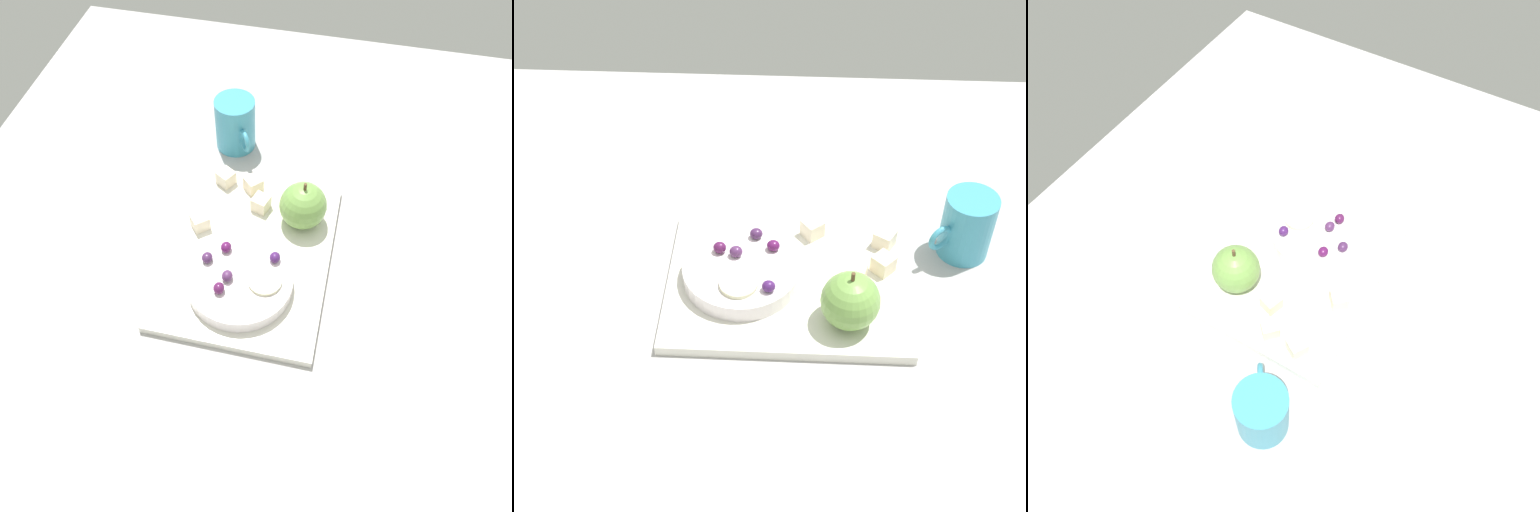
% 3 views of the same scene
% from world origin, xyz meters
% --- Properties ---
extents(table, '(1.23, 1.03, 0.04)m').
position_xyz_m(table, '(0.00, 0.00, 0.02)').
color(table, '#B4B1B1').
rests_on(table, ground).
extents(platter, '(0.33, 0.25, 0.02)m').
position_xyz_m(platter, '(-0.02, -0.02, 0.05)').
color(platter, silver).
rests_on(platter, table).
extents(serving_dish, '(0.16, 0.16, 0.03)m').
position_xyz_m(serving_dish, '(-0.08, -0.02, 0.07)').
color(serving_dish, white).
rests_on(serving_dish, platter).
extents(apple_whole, '(0.08, 0.08, 0.08)m').
position_xyz_m(apple_whole, '(0.06, -0.09, 0.10)').
color(apple_whole, '#75A84D').
rests_on(apple_whole, platter).
extents(apple_stem, '(0.01, 0.01, 0.01)m').
position_xyz_m(apple_stem, '(0.06, -0.09, 0.14)').
color(apple_stem, brown).
rests_on(apple_stem, apple_whole).
extents(cheese_cube_0, '(0.04, 0.04, 0.03)m').
position_xyz_m(cheese_cube_0, '(0.11, 0.00, 0.07)').
color(cheese_cube_0, '#F9E5C1').
rests_on(cheese_cube_0, platter).
extents(cheese_cube_1, '(0.04, 0.04, 0.03)m').
position_xyz_m(cheese_cube_1, '(0.12, 0.05, 0.07)').
color(cheese_cube_1, '#F5E5C5').
rests_on(cheese_cube_1, platter).
extents(cheese_cube_2, '(0.04, 0.04, 0.03)m').
position_xyz_m(cheese_cube_2, '(0.01, 0.07, 0.07)').
color(cheese_cube_2, '#F6E6C7').
rests_on(cheese_cube_2, platter).
extents(cheese_cube_3, '(0.03, 0.03, 0.03)m').
position_xyz_m(cheese_cube_3, '(0.07, -0.02, 0.07)').
color(cheese_cube_3, '#F8E6C1').
rests_on(cheese_cube_3, platter).
extents(grape_0, '(0.02, 0.02, 0.02)m').
position_xyz_m(grape_0, '(-0.11, -0.00, 0.09)').
color(grape_0, '#541A4C').
rests_on(grape_0, serving_dish).
extents(grape_1, '(0.02, 0.02, 0.02)m').
position_xyz_m(grape_1, '(-0.09, -0.01, 0.09)').
color(grape_1, '#562C5D').
rests_on(grape_1, serving_dish).
extents(grape_2, '(0.02, 0.02, 0.02)m').
position_xyz_m(grape_2, '(-0.04, -0.07, 0.09)').
color(grape_2, '#471F62').
rests_on(grape_2, serving_dish).
extents(grape_3, '(0.02, 0.02, 0.01)m').
position_xyz_m(grape_3, '(-0.06, 0.03, 0.09)').
color(grape_3, '#4B2755').
rests_on(grape_3, serving_dish).
extents(grape_4, '(0.02, 0.02, 0.02)m').
position_xyz_m(grape_4, '(-0.04, 0.01, 0.09)').
color(grape_4, '#581752').
rests_on(grape_4, serving_dish).
extents(apple_slice_0, '(0.05, 0.05, 0.01)m').
position_xyz_m(apple_slice_0, '(-0.08, -0.06, 0.09)').
color(apple_slice_0, beige).
rests_on(apple_slice_0, serving_dish).
extents(cup, '(0.10, 0.08, 0.10)m').
position_xyz_m(cup, '(0.23, 0.06, 0.09)').
color(cup, teal).
rests_on(cup, table).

